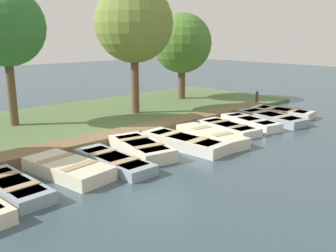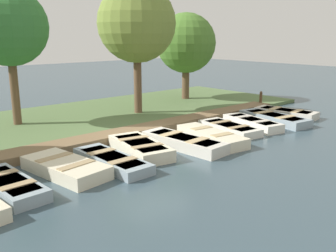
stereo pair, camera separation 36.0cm
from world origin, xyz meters
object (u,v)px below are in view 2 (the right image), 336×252
object	(u,v)px
mooring_post_far	(261,99)
rowboat_5	(184,142)
rowboat_9	(274,118)
rowboat_10	(286,113)
park_tree_left	(9,28)
rowboat_2	(65,167)
rowboat_1	(9,185)
rowboat_8	(252,123)
rowboat_7	(229,128)
rowboat_6	(211,136)
park_tree_right	(186,43)
rowboat_3	(112,161)
rowboat_4	(140,148)
park_tree_center	(137,24)

from	to	relation	value
mooring_post_far	rowboat_5	bearing A→B (deg)	-72.93
rowboat_9	rowboat_10	xyz separation A→B (m)	(-0.30, 1.50, -0.00)
park_tree_left	rowboat_2	bearing A→B (deg)	-9.22
rowboat_1	rowboat_8	size ratio (longest dim) A/B	0.93
rowboat_7	rowboat_9	distance (m)	2.96
rowboat_7	rowboat_10	distance (m)	4.46
rowboat_5	rowboat_7	size ratio (longest dim) A/B	1.16
rowboat_9	rowboat_10	bearing A→B (deg)	109.69
rowboat_6	rowboat_8	bearing A→B (deg)	104.13
rowboat_1	park_tree_left	size ratio (longest dim) A/B	0.48
park_tree_right	rowboat_9	bearing A→B (deg)	-7.40
park_tree_left	rowboat_5	bearing A→B (deg)	25.83
rowboat_3	mooring_post_far	distance (m)	11.73
rowboat_7	mooring_post_far	size ratio (longest dim) A/B	3.18
rowboat_2	rowboat_6	size ratio (longest dim) A/B	0.91
rowboat_2	rowboat_10	size ratio (longest dim) A/B	0.97
rowboat_7	park_tree_left	bearing A→B (deg)	-127.67
rowboat_9	rowboat_5	bearing A→B (deg)	-80.58
rowboat_2	rowboat_9	size ratio (longest dim) A/B	0.84
rowboat_8	rowboat_10	size ratio (longest dim) A/B	0.99
rowboat_4	rowboat_10	xyz separation A→B (m)	(0.08, 9.02, -0.03)
rowboat_1	rowboat_9	size ratio (longest dim) A/B	0.80
rowboat_6	rowboat_9	size ratio (longest dim) A/B	0.93
rowboat_7	mooring_post_far	bearing A→B (deg)	120.81
rowboat_10	park_tree_center	xyz separation A→B (m)	(-4.97, -5.35, 4.27)
park_tree_center	rowboat_3	bearing A→B (deg)	-43.86
rowboat_5	rowboat_10	world-z (taller)	rowboat_5
rowboat_4	park_tree_center	distance (m)	7.44
rowboat_3	rowboat_5	bearing A→B (deg)	87.65
rowboat_4	park_tree_left	xyz separation A→B (m)	(-6.40, -1.74, 4.01)
rowboat_3	rowboat_8	size ratio (longest dim) A/B	1.01
mooring_post_far	rowboat_3	bearing A→B (deg)	-77.72
rowboat_6	rowboat_10	size ratio (longest dim) A/B	1.07
rowboat_2	park_tree_center	bearing A→B (deg)	119.43
rowboat_2	mooring_post_far	world-z (taller)	mooring_post_far
rowboat_7	rowboat_10	xyz separation A→B (m)	(-0.07, 4.45, 0.02)
rowboat_4	rowboat_7	distance (m)	4.57
rowboat_8	park_tree_right	xyz separation A→B (m)	(-6.65, 2.43, 3.26)
rowboat_2	rowboat_7	distance (m)	7.35
rowboat_4	rowboat_7	size ratio (longest dim) A/B	1.02
rowboat_9	park_tree_right	size ratio (longest dim) A/B	0.67
rowboat_1	rowboat_9	bearing A→B (deg)	86.49
mooring_post_far	park_tree_right	world-z (taller)	park_tree_right
rowboat_3	park_tree_center	size ratio (longest dim) A/B	0.49
rowboat_7	park_tree_right	size ratio (longest dim) A/B	0.56
rowboat_2	rowboat_7	size ratio (longest dim) A/B	1.01
rowboat_1	rowboat_5	xyz separation A→B (m)	(0.22, 6.04, 0.04)
rowboat_9	rowboat_10	distance (m)	1.53
rowboat_4	rowboat_5	world-z (taller)	rowboat_4
rowboat_6	rowboat_7	xyz separation A→B (m)	(-0.46, 1.63, -0.04)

